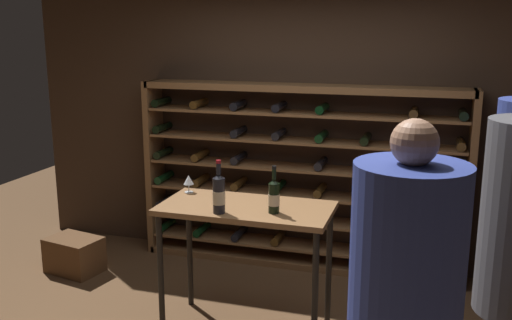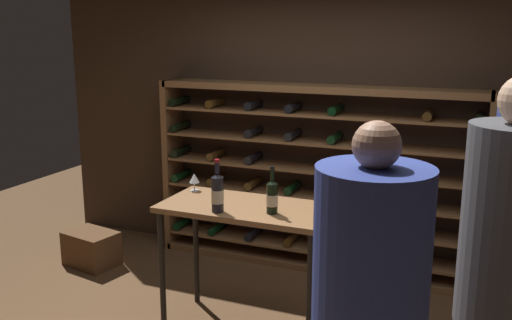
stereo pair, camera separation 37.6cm
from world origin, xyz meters
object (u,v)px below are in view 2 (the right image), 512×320
object	(u,v)px
person_guest_blue_shirt	(368,319)
wine_crate	(91,248)
tasting_table	(247,221)
wine_bottle_amber_reserve	(217,193)
person_bystander_dark_jacket	(508,273)
wine_glass_stemmed_left	(194,179)
wine_bottle_green_slim	(272,197)
wine_rack	(312,179)

from	to	relation	value
person_guest_blue_shirt	wine_crate	world-z (taller)	person_guest_blue_shirt
tasting_table	person_guest_blue_shirt	world-z (taller)	person_guest_blue_shirt
person_guest_blue_shirt	wine_bottle_amber_reserve	distance (m)	1.76
person_bystander_dark_jacket	wine_crate	xyz separation A→B (m)	(-3.56, 1.44, -0.96)
tasting_table	wine_crate	world-z (taller)	tasting_table
wine_bottle_amber_reserve	person_guest_blue_shirt	bearing A→B (deg)	-42.49
wine_glass_stemmed_left	wine_crate	bearing A→B (deg)	165.23
person_guest_blue_shirt	wine_bottle_green_slim	size ratio (longest dim) A/B	5.64
wine_rack	wine_bottle_amber_reserve	world-z (taller)	wine_rack
person_bystander_dark_jacket	wine_crate	world-z (taller)	person_bystander_dark_jacket
person_guest_blue_shirt	wine_glass_stemmed_left	size ratio (longest dim) A/B	13.58
person_guest_blue_shirt	person_bystander_dark_jacket	bearing A→B (deg)	-81.98
wine_glass_stemmed_left	person_guest_blue_shirt	bearing A→B (deg)	-43.10
person_guest_blue_shirt	wine_crate	distance (m)	3.70
wine_bottle_green_slim	wine_bottle_amber_reserve	xyz separation A→B (m)	(-0.36, -0.11, 0.02)
wine_bottle_green_slim	wine_rack	bearing A→B (deg)	96.23
person_bystander_dark_jacket	wine_bottle_amber_reserve	distance (m)	1.95
person_guest_blue_shirt	wine_bottle_amber_reserve	bearing A→B (deg)	12.21
person_bystander_dark_jacket	person_guest_blue_shirt	distance (m)	0.74
wine_crate	wine_bottle_amber_reserve	size ratio (longest dim) A/B	1.29
tasting_table	person_bystander_dark_jacket	distance (m)	1.94
person_bystander_dark_jacket	wine_bottle_green_slim	distance (m)	1.67
wine_rack	wine_bottle_green_slim	distance (m)	1.45
person_bystander_dark_jacket	wine_bottle_amber_reserve	world-z (taller)	person_bystander_dark_jacket
wine_rack	tasting_table	xyz separation A→B (m)	(-0.08, -1.33, 0.01)
tasting_table	person_bystander_dark_jacket	xyz separation A→B (m)	(1.70, -0.90, 0.26)
wine_crate	person_bystander_dark_jacket	bearing A→B (deg)	-22.02
wine_bottle_green_slim	wine_bottle_amber_reserve	world-z (taller)	wine_bottle_amber_reserve
wine_bottle_green_slim	wine_glass_stemmed_left	world-z (taller)	wine_bottle_green_slim
wine_rack	wine_bottle_green_slim	bearing A→B (deg)	-83.77
wine_rack	wine_bottle_amber_reserve	distance (m)	1.57
person_bystander_dark_jacket	wine_glass_stemmed_left	distance (m)	2.48
person_bystander_dark_jacket	wine_bottle_amber_reserve	size ratio (longest dim) A/B	5.44
wine_glass_stemmed_left	wine_rack	bearing A→B (deg)	61.91
person_bystander_dark_jacket	wine_crate	distance (m)	3.96
tasting_table	wine_crate	bearing A→B (deg)	163.74
wine_glass_stemmed_left	wine_bottle_amber_reserve	bearing A→B (deg)	-45.00
wine_crate	wine_glass_stemmed_left	bearing A→B (deg)	-14.77
wine_rack	person_guest_blue_shirt	xyz separation A→B (m)	(1.09, -2.72, 0.18)
wine_bottle_amber_reserve	wine_glass_stemmed_left	distance (m)	0.57
wine_crate	wine_glass_stemmed_left	size ratio (longest dim) A/B	3.49
wine_crate	wine_glass_stemmed_left	world-z (taller)	wine_glass_stemmed_left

